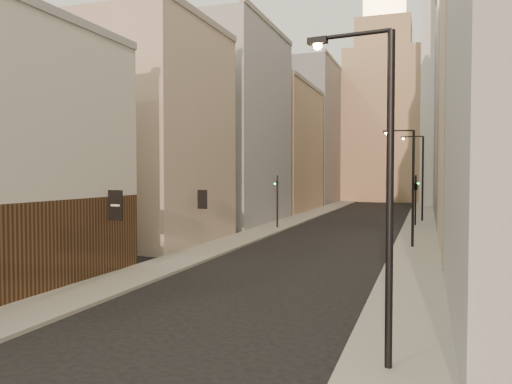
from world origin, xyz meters
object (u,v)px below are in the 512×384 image
at_px(traffic_light_left, 277,190).
at_px(streetlamp_near, 381,178).
at_px(traffic_light_right, 416,187).
at_px(clock_tower, 383,109).
at_px(streetlamp_mid, 410,181).
at_px(streetlamp_far, 420,173).
at_px(white_tower, 448,89).

bearing_deg(traffic_light_left, streetlamp_near, 125.31).
relative_size(traffic_light_left, traffic_light_right, 1.00).
relative_size(clock_tower, streetlamp_mid, 5.51).
bearing_deg(traffic_light_right, clock_tower, -61.60).
relative_size(clock_tower, streetlamp_far, 4.90).
xyz_separation_m(clock_tower, white_tower, (11.00, -14.00, 0.97)).
distance_m(clock_tower, traffic_light_left, 56.31).
distance_m(streetlamp_far, traffic_light_left, 16.82).
distance_m(white_tower, streetlamp_near, 73.08).
relative_size(streetlamp_mid, traffic_light_right, 1.63).
height_order(streetlamp_mid, traffic_light_left, streetlamp_mid).
relative_size(clock_tower, traffic_light_right, 8.98).
xyz_separation_m(white_tower, streetlamp_near, (-3.94, -71.71, -13.56)).
bearing_deg(traffic_light_left, traffic_light_right, -138.86).
height_order(traffic_light_left, traffic_light_right, same).
xyz_separation_m(clock_tower, streetlamp_near, (7.06, -85.71, -12.59)).
relative_size(streetlamp_far, traffic_light_right, 1.83).
distance_m(clock_tower, streetlamp_near, 86.91).
bearing_deg(white_tower, streetlamp_mid, -94.58).
height_order(streetlamp_near, traffic_light_left, streetlamp_near).
relative_size(clock_tower, streetlamp_near, 5.08).
xyz_separation_m(traffic_light_left, traffic_light_right, (12.16, 6.18, 0.20)).
distance_m(streetlamp_near, streetlamp_far, 42.53).
relative_size(streetlamp_far, traffic_light_left, 1.83).
height_order(streetlamp_near, streetlamp_far, streetlamp_far).
xyz_separation_m(clock_tower, traffic_light_right, (7.11, -48.13, -13.79)).
bearing_deg(streetlamp_far, streetlamp_mid, -93.56).
xyz_separation_m(white_tower, traffic_light_left, (-16.05, -40.31, -14.97)).
height_order(clock_tower, streetlamp_near, clock_tower).
distance_m(white_tower, traffic_light_left, 45.89).
bearing_deg(traffic_light_right, streetlamp_near, 109.92).
distance_m(clock_tower, traffic_light_right, 50.57).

